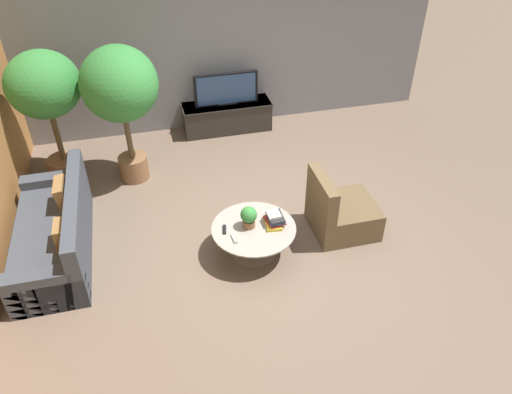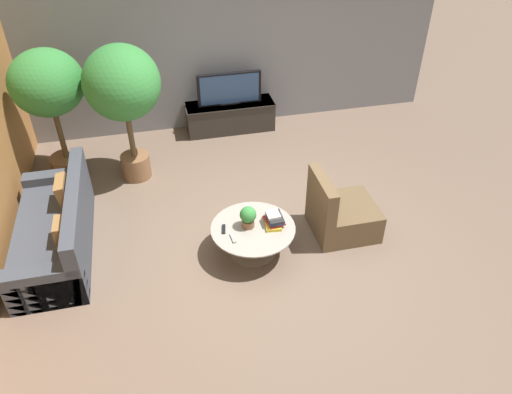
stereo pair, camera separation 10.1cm
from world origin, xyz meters
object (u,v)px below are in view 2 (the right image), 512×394
Objects in this scene: media_console at (230,116)px; couch_by_wall at (57,231)px; television at (229,89)px; potted_palm_corner at (123,88)px; armchair_wicker at (340,214)px; potted_plant_tabletop at (248,217)px; potted_palm_tall at (49,90)px; coffee_table at (253,235)px.

couch_by_wall is (-2.66, -2.52, 0.02)m from media_console.
television is 2.10m from potted_palm_corner.
armchair_wicker is 1.28m from potted_plant_tabletop.
coffee_table is at bearing -45.52° from potted_palm_tall.
television reaches higher than media_console.
potted_plant_tabletop is (-1.24, -0.12, 0.29)m from armchair_wicker.
potted_plant_tabletop reaches higher than media_console.
armchair_wicker is at bearing 82.46° from couch_by_wall.
potted_palm_tall reaches higher than armchair_wicker.
armchair_wicker is at bearing -73.64° from media_console.
television is 3.69m from couch_by_wall.
coffee_table is 0.50× the size of couch_by_wall.
couch_by_wall is at bearing 165.03° from coffee_table.
couch_by_wall reaches higher than media_console.
couch_by_wall is 3.57m from armchair_wicker.
potted_plant_tabletop is (2.29, -2.35, -0.82)m from potted_palm_tall.
media_console is 5.38× the size of potted_plant_tabletop.
armchair_wicker is 0.44× the size of potted_palm_tall.
media_console reaches higher than coffee_table.
television reaches higher than potted_plant_tabletop.
potted_palm_tall is at bearing 134.48° from coffee_table.
couch_by_wall reaches higher than potted_plant_tabletop.
potted_plant_tabletop is at bearing 144.78° from coffee_table.
potted_palm_tall reaches higher than potted_plant_tabletop.
potted_palm_corner is at bearing -18.49° from potted_palm_tall.
television is at bearing 15.96° from potted_palm_tall.
armchair_wicker is 4.32m from potted_palm_tall.
media_console is 1.77× the size of armchair_wicker.
potted_palm_corner is at bearing -146.45° from media_console.
media_console is at bearing 84.29° from coffee_table.
couch_by_wall is 2.09m from potted_palm_corner.
coffee_table is at bearing -35.22° from potted_plant_tabletop.
couch_by_wall is 2.40× the size of armchair_wicker.
armchair_wicker is 0.42× the size of potted_palm_corner.
armchair_wicker is at bearing -73.64° from television.
potted_plant_tabletop is (-0.37, -3.11, -0.21)m from television.
television is (0.00, -0.00, 0.51)m from media_console.
armchair_wicker is at bearing -36.77° from potted_palm_corner.
potted_palm_tall is at bearing -164.04° from television.
potted_palm_corner reaches higher than coffee_table.
potted_plant_tabletop is at bearing -96.73° from television.
armchair_wicker reaches higher than potted_plant_tabletop.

